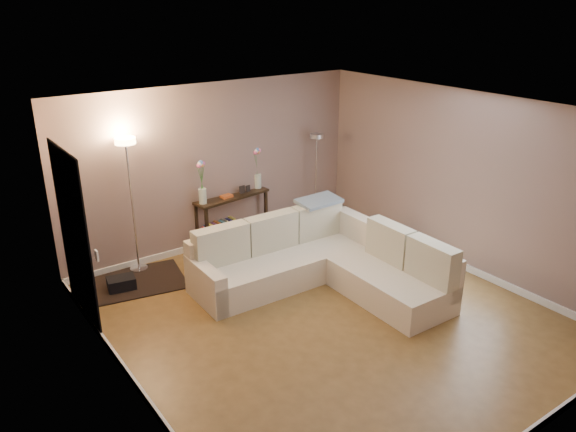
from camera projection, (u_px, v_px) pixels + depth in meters
floor at (325, 315)px, 7.13m from camera, size 5.00×5.50×0.01m
ceiling at (330, 111)px, 6.17m from camera, size 5.00×5.50×0.01m
wall_back at (215, 167)px, 8.74m from camera, size 5.00×0.02×2.60m
wall_front at (542, 323)px, 4.56m from camera, size 5.00×0.02×2.60m
wall_left at (121, 278)px, 5.29m from camera, size 0.02×5.50×2.60m
wall_right at (463, 182)px, 8.01m from camera, size 0.02×5.50×2.60m
baseboard_back at (219, 240)px, 9.18m from camera, size 5.00×0.03×0.10m
baseboard_left at (137, 386)px, 5.76m from camera, size 0.03×5.50×0.10m
baseboard_right at (453, 261)px, 8.46m from camera, size 0.03×5.50×0.10m
doorway at (75, 238)px, 6.67m from camera, size 0.02×1.20×2.20m
switch_plate at (97, 255)px, 5.99m from camera, size 0.02×0.08×0.12m
sectional_sofa at (320, 262)px, 7.79m from camera, size 2.65×2.58×0.93m
throw_blanket at (319, 201)px, 8.30m from camera, size 0.68×0.40×0.09m
console_table at (228, 217)px, 9.07m from camera, size 1.34×0.52×0.80m
leaning_mirror at (224, 171)px, 8.97m from camera, size 0.92×0.16×0.72m
table_decor at (233, 194)px, 8.95m from camera, size 0.56×0.14×0.13m
flower_vase_left at (202, 185)px, 8.53m from camera, size 0.16×0.13×0.69m
flower_vase_right at (257, 171)px, 9.23m from camera, size 0.16×0.13×0.69m
floor_lamp_lit at (129, 179)px, 7.79m from camera, size 0.33×0.33×2.00m
floor_lamp_unlit at (316, 161)px, 9.59m from camera, size 0.24×0.24×1.62m
charcoal_rug at (137, 282)px, 7.95m from camera, size 1.46×1.20×0.02m
black_bag at (122, 285)px, 7.73m from camera, size 0.41×0.32×0.24m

